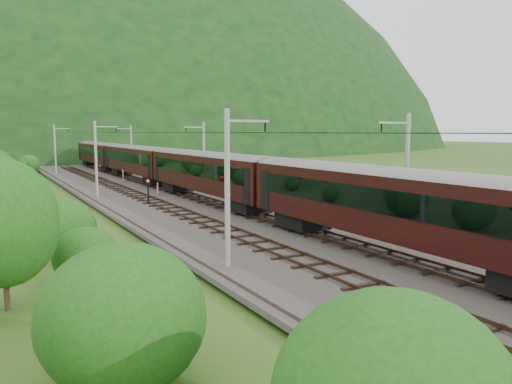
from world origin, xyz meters
TOP-DOWN VIEW (x-y plane):
  - ground at (0.00, 0.00)m, footprint 600.00×600.00m
  - railbed at (0.00, 10.00)m, footprint 14.00×220.00m
  - track_left at (-2.40, 10.00)m, footprint 2.40×220.00m
  - track_right at (2.40, 10.00)m, footprint 2.40×220.00m
  - catenary_left at (-6.12, 32.00)m, footprint 2.54×192.28m
  - catenary_right at (6.12, 32.00)m, footprint 2.54×192.28m
  - overhead_wires at (0.00, 10.00)m, footprint 4.83×198.00m
  - mountain_main at (0.00, 260.00)m, footprint 504.00×360.00m
  - train at (2.40, 21.72)m, footprint 3.30×181.52m
  - hazard_post_near at (-0.21, 29.88)m, footprint 0.15×0.15m
  - hazard_post_far at (0.36, 46.95)m, footprint 0.17×0.17m
  - signal at (-3.15, 23.66)m, footprint 0.26×0.26m
  - vegetation_left at (-14.75, 17.85)m, footprint 13.16×146.04m
  - vegetation_right at (12.49, 11.81)m, footprint 6.37×99.60m

SIDE VIEW (x-z plane):
  - ground at x=0.00m, z-range 0.00..0.00m
  - mountain_main at x=0.00m, z-range -122.00..122.00m
  - railbed at x=0.00m, z-range 0.00..0.30m
  - track_left at x=-2.40m, z-range 0.24..0.51m
  - track_right at x=2.40m, z-range 0.24..0.51m
  - hazard_post_near at x=-0.21m, z-range 0.30..1.69m
  - hazard_post_far at x=0.36m, z-range 0.30..1.87m
  - vegetation_right at x=12.49m, z-range -0.15..2.88m
  - signal at x=-3.15m, z-range 0.50..2.85m
  - vegetation_left at x=-14.75m, z-range -0.91..5.94m
  - train at x=2.40m, z-range 0.98..6.74m
  - catenary_left at x=-6.12m, z-range 0.50..8.50m
  - catenary_right at x=6.12m, z-range 0.50..8.50m
  - overhead_wires at x=0.00m, z-range 7.08..7.12m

